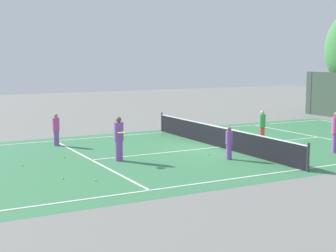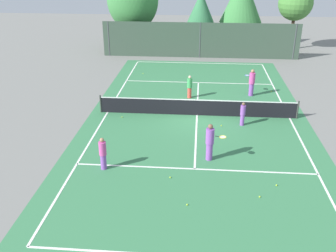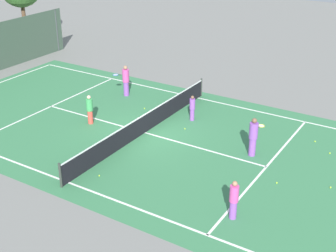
{
  "view_description": "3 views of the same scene",
  "coord_description": "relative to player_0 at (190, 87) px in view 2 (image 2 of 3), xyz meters",
  "views": [
    {
      "loc": [
        19.68,
        -13.35,
        4.25
      ],
      "look_at": [
        -0.74,
        -2.38,
        1.09
      ],
      "focal_mm": 53.88,
      "sensor_mm": 36.0,
      "label": 1
    },
    {
      "loc": [
        0.08,
        -21.81,
        9.09
      ],
      "look_at": [
        -1.47,
        -3.43,
        0.77
      ],
      "focal_mm": 41.61,
      "sensor_mm": 36.0,
      "label": 2
    },
    {
      "loc": [
        -17.28,
        -12.16,
        10.29
      ],
      "look_at": [
        -1.22,
        -2.13,
        1.39
      ],
      "focal_mm": 50.36,
      "sensor_mm": 36.0,
      "label": 3
    }
  ],
  "objects": [
    {
      "name": "court_surface",
      "position": [
        0.57,
        -3.02,
        -0.8
      ],
      "size": [
        13.0,
        25.0,
        0.01
      ],
      "color": "#387A4C",
      "rests_on": "ground_plane"
    },
    {
      "name": "tree_1",
      "position": [
        9.63,
        15.09,
        3.66
      ],
      "size": [
        3.3,
        3.3,
        6.13
      ],
      "color": "brown",
      "rests_on": "ground_plane"
    },
    {
      "name": "tennis_ball_8",
      "position": [
        -3.94,
        5.32,
        -0.76
      ],
      "size": [
        0.07,
        0.07,
        0.07
      ],
      "primitive_type": "sphere",
      "color": "#CCE533",
      "rests_on": "ground_plane"
    },
    {
      "name": "tree_3",
      "position": [
        0.54,
        13.18,
        3.18
      ],
      "size": [
        3.07,
        3.07,
        5.71
      ],
      "color": "brown",
      "rests_on": "ground_plane"
    },
    {
      "name": "player_3",
      "position": [
        3.14,
        -4.27,
        -0.09
      ],
      "size": [
        0.29,
        0.29,
        1.38
      ],
      "color": "purple",
      "rests_on": "ground_plane"
    },
    {
      "name": "tennis_ball_6",
      "position": [
        0.33,
        -12.22,
        -0.76
      ],
      "size": [
        0.07,
        0.07,
        0.07
      ],
      "primitive_type": "sphere",
      "color": "#CCE533",
      "rests_on": "ground_plane"
    },
    {
      "name": "player_2",
      "position": [
        -3.57,
        -9.73,
        -0.0
      ],
      "size": [
        0.33,
        0.33,
        1.56
      ],
      "color": "purple",
      "rests_on": "ground_plane"
    },
    {
      "name": "player_1",
      "position": [
        1.23,
        -8.46,
        0.15
      ],
      "size": [
        0.97,
        0.51,
        1.84
      ],
      "color": "purple",
      "rests_on": "ground_plane"
    },
    {
      "name": "tennis_ball_5",
      "position": [
        3.23,
        -11.44,
        -0.76
      ],
      "size": [
        0.07,
        0.07,
        0.07
      ],
      "primitive_type": "sphere",
      "color": "#CCE533",
      "rests_on": "ground_plane"
    },
    {
      "name": "tennis_ball_0",
      "position": [
        -0.49,
        -10.28,
        -0.76
      ],
      "size": [
        0.07,
        0.07,
        0.07
      ],
      "primitive_type": "sphere",
      "color": "#CCE533",
      "rests_on": "ground_plane"
    },
    {
      "name": "player_0",
      "position": [
        0.0,
        0.0,
        0.0
      ],
      "size": [
        0.33,
        0.33,
        1.56
      ],
      "color": "#E54C3F",
      "rests_on": "ground_plane"
    },
    {
      "name": "tennis_ball_1",
      "position": [
        3.05,
        -1.3,
        -0.76
      ],
      "size": [
        0.07,
        0.07,
        0.07
      ],
      "primitive_type": "sphere",
      "color": "#CCE533",
      "rests_on": "ground_plane"
    },
    {
      "name": "perimeter_fence",
      "position": [
        0.57,
        10.98,
        0.8
      ],
      "size": [
        18.0,
        0.12,
        3.2
      ],
      "color": "#384C3D",
      "rests_on": "ground_plane"
    },
    {
      "name": "ground_plane",
      "position": [
        0.57,
        -3.02,
        -0.8
      ],
      "size": [
        80.0,
        80.0,
        0.0
      ],
      "primitive_type": "plane",
      "color": "slate"
    },
    {
      "name": "tennis_ball_4",
      "position": [
        -3.88,
        -3.77,
        -0.76
      ],
      "size": [
        0.07,
        0.07,
        0.07
      ],
      "primitive_type": "sphere",
      "color": "#CCE533",
      "rests_on": "ground_plane"
    },
    {
      "name": "tennis_ball_7",
      "position": [
        4.05,
        -10.52,
        -0.76
      ],
      "size": [
        0.07,
        0.07,
        0.07
      ],
      "primitive_type": "sphere",
      "color": "#CCE533",
      "rests_on": "ground_plane"
    },
    {
      "name": "tennis_ball_2",
      "position": [
        5.72,
        1.71,
        -0.76
      ],
      "size": [
        0.07,
        0.07,
        0.07
      ],
      "primitive_type": "sphere",
      "color": "#CCE533",
      "rests_on": "ground_plane"
    },
    {
      "name": "tennis_ball_3",
      "position": [
        1.97,
        -4.52,
        -0.76
      ],
      "size": [
        0.07,
        0.07,
        0.07
      ],
      "primitive_type": "sphere",
      "color": "#CCE533",
      "rests_on": "ground_plane"
    },
    {
      "name": "player_4",
      "position": [
        4.18,
        0.81,
        0.15
      ],
      "size": [
        0.71,
        0.94,
        1.85
      ],
      "color": "purple",
      "rests_on": "ground_plane"
    },
    {
      "name": "tennis_net",
      "position": [
        0.57,
        -3.02,
        -0.29
      ],
      "size": [
        11.9,
        0.1,
        1.1
      ],
      "color": "#333833",
      "rests_on": "ground_plane"
    }
  ]
}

